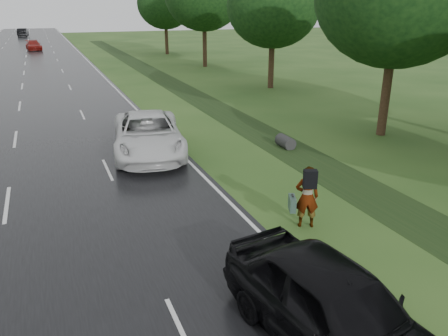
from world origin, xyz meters
TOP-DOWN VIEW (x-y plane):
  - road at (0.00, 45.00)m, footprint 14.00×180.00m
  - edge_stripe_east at (6.75, 45.00)m, footprint 0.12×180.00m
  - center_line at (0.00, 45.00)m, footprint 0.12×180.00m
  - drainage_ditch at (11.50, 18.71)m, footprint 2.20×120.00m
  - tree_east_c at (18.20, 24.00)m, footprint 7.00×7.00m
  - tree_east_f at (17.50, 52.00)m, footprint 7.20×7.20m
  - pedestrian at (8.17, 3.10)m, footprint 0.91×0.95m
  - white_pickup at (5.50, 11.41)m, footprint 3.84×6.55m
  - dark_sedan at (5.97, -1.33)m, footprint 2.79×5.42m
  - far_car_red at (1.00, 64.44)m, footprint 2.40×4.81m
  - far_car_dark at (-1.00, 97.90)m, footprint 2.23×5.17m

SIDE VIEW (x-z plane):
  - road at x=0.00m, z-range 0.00..0.04m
  - drainage_ditch at x=11.50m, z-range -0.24..0.32m
  - edge_stripe_east at x=6.75m, z-range 0.04..0.05m
  - center_line at x=0.00m, z-range 0.04..0.05m
  - far_car_red at x=1.00m, z-range 0.04..1.38m
  - far_car_dark at x=-1.00m, z-range 0.04..1.69m
  - white_pickup at x=5.50m, z-range 0.04..1.75m
  - dark_sedan at x=5.97m, z-range 0.04..1.80m
  - pedestrian at x=8.17m, z-range 0.03..1.90m
  - tree_east_c at x=18.20m, z-range 1.49..10.78m
  - tree_east_f at x=17.50m, z-range 1.56..11.18m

